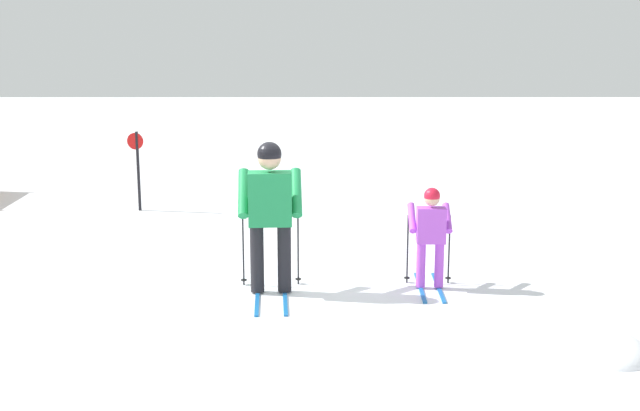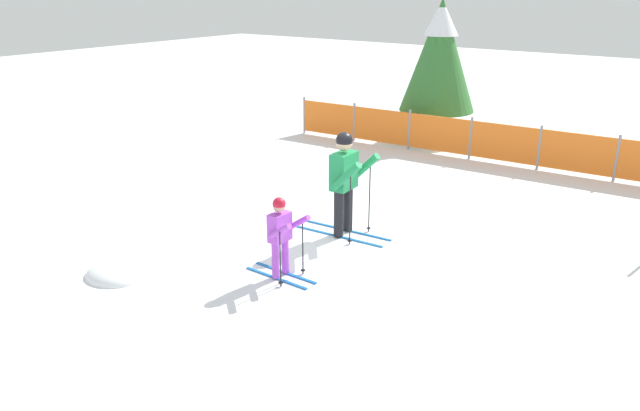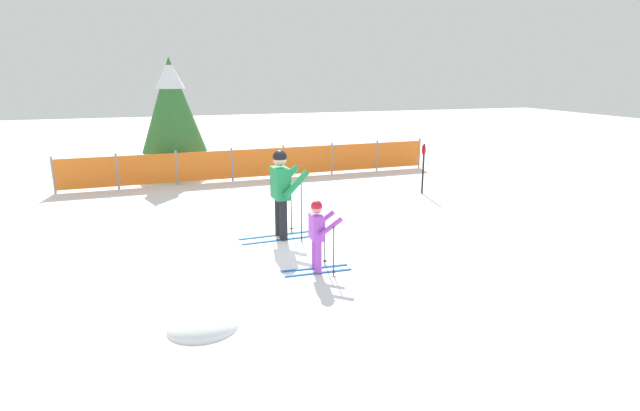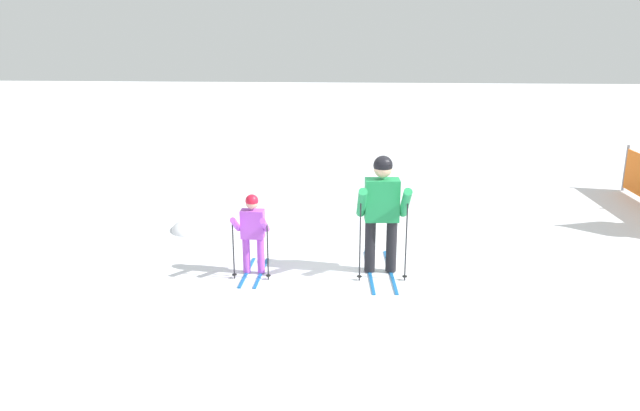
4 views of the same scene
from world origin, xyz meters
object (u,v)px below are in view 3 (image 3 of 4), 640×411
(skier_adult, at_px, (282,186))
(safety_fence, at_px, (258,163))
(skier_child, at_px, (318,230))
(trail_marker, at_px, (423,163))
(conifer_far, at_px, (172,103))

(skier_adult, distance_m, safety_fence, 5.72)
(skier_child, xyz_separation_m, safety_fence, (0.45, 7.50, -0.20))
(skier_adult, relative_size, trail_marker, 1.30)
(skier_child, height_order, conifer_far, conifer_far)
(trail_marker, bearing_deg, skier_adult, -150.71)
(safety_fence, height_order, trail_marker, trail_marker)
(conifer_far, bearing_deg, skier_adult, -75.86)
(skier_child, distance_m, safety_fence, 7.52)
(skier_child, height_order, trail_marker, trail_marker)
(skier_adult, height_order, trail_marker, skier_adult)
(skier_adult, bearing_deg, trail_marker, 25.96)
(safety_fence, bearing_deg, conifer_far, 150.78)
(skier_adult, relative_size, safety_fence, 0.16)
(skier_adult, bearing_deg, safety_fence, 80.59)
(conifer_far, bearing_deg, skier_child, -77.77)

